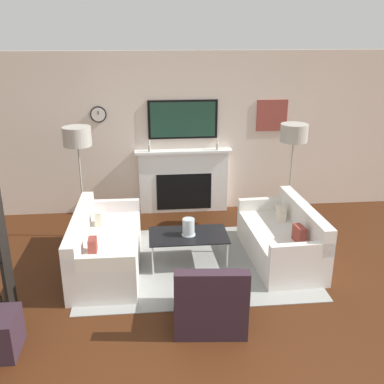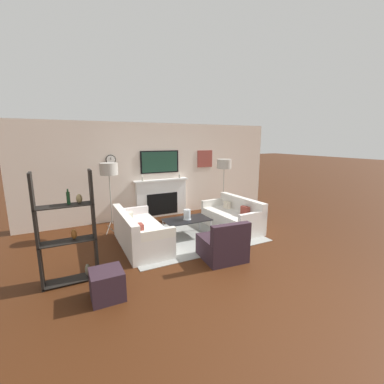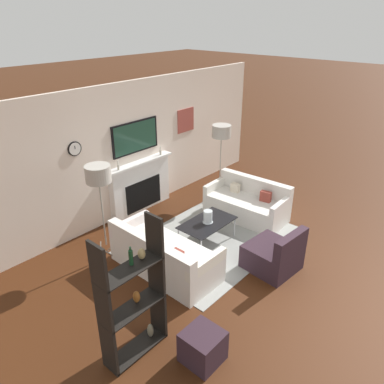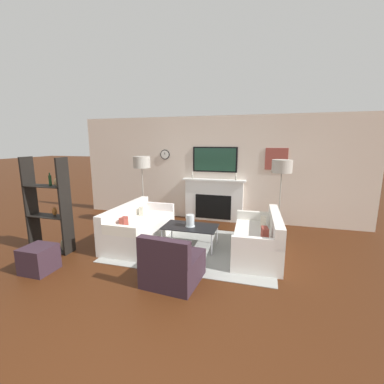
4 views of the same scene
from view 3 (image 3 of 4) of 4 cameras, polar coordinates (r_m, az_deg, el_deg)
ground_plane at (r=6.16m, az=22.24°, el=-15.34°), size 60.00×60.00×0.00m
fireplace_wall at (r=7.78m, az=-8.58°, el=5.71°), size 7.56×0.28×2.70m
area_rug at (r=7.07m, az=2.78°, el=-7.31°), size 3.05×2.20×0.01m
couch_left at (r=6.17m, az=-4.34°, el=-9.75°), size 0.85×1.85×0.76m
couch_right at (r=7.79m, az=8.42°, el=-1.84°), size 0.87×1.67×0.78m
armchair at (r=6.35m, az=12.40°, el=-9.42°), size 0.82×0.84×0.78m
coffee_table at (r=6.80m, az=2.35°, el=-4.80°), size 1.05×0.61×0.43m
hurricane_candle at (r=6.73m, az=2.43°, el=-3.86°), size 0.19×0.19×0.23m
floor_lamp_left at (r=6.04m, az=-14.11°, el=2.49°), size 0.41×0.41×1.72m
floor_lamp_right at (r=8.15m, az=4.51°, el=9.08°), size 0.41×0.41×1.70m
shelf_unit at (r=4.60m, az=-8.96°, el=-15.63°), size 0.83×0.28×1.78m
ottoman at (r=4.88m, az=1.64°, el=-22.48°), size 0.45×0.45×0.42m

